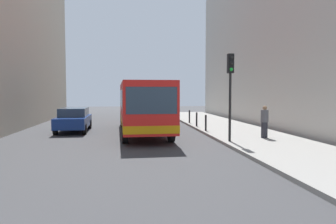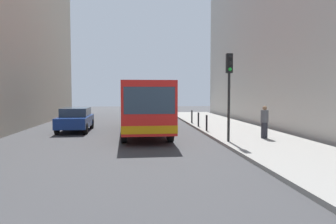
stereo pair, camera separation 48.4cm
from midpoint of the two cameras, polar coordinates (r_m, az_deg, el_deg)
name	(u,v)px [view 2 (the right image)]	position (r m, az deg, el deg)	size (l,w,h in m)	color
ground_plane	(150,137)	(17.63, -2.36, -4.52)	(80.00, 80.00, 0.00)	#38383A
sidewalk	(246,135)	(18.73, 14.40, -3.92)	(4.40, 40.00, 0.15)	gray
building_right	(313,33)	(25.16, 24.84, 12.55)	(7.00, 32.00, 13.12)	#BCB7AD
bus	(143,104)	(19.71, -3.76, 1.36)	(2.84, 11.09, 3.00)	red
car_beside_bus	(76,119)	(21.13, -15.39, -1.18)	(1.91, 4.43, 1.48)	navy
car_behind_bus	(142,111)	(29.28, -4.14, 0.20)	(1.94, 4.44, 1.48)	black
traffic_light	(229,80)	(15.35, 11.65, 5.48)	(0.28, 0.33, 4.10)	black
bollard_near	(207,123)	(19.50, 7.55, -1.93)	(0.11, 0.11, 0.95)	black
bollard_mid	(198,119)	(21.98, 6.02, -1.31)	(0.11, 0.11, 0.95)	black
bollard_far	(192,117)	(24.48, 4.81, -0.82)	(0.11, 0.11, 0.95)	black
pedestrian_near_signal	(264,122)	(16.94, 17.47, -1.72)	(0.38, 0.38, 1.64)	#26262D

